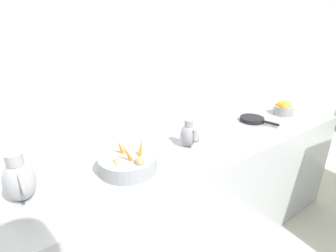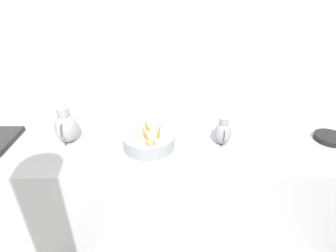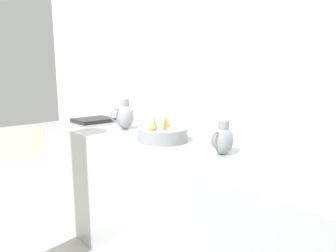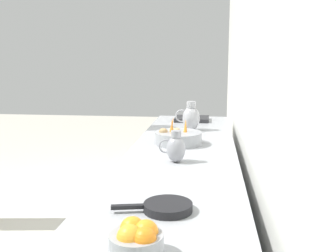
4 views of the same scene
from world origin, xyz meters
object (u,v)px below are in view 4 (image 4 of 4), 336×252
object	(u,v)px
vegetable_colander	(178,138)
metal_pitcher_tall	(191,117)
metal_pitcher_short	(176,148)
orange_bowl	(137,240)
skillet_on_counter	(167,207)

from	to	relation	value
vegetable_colander	metal_pitcher_tall	bearing A→B (deg)	-96.49
vegetable_colander	metal_pitcher_short	size ratio (longest dim) A/B	1.77
vegetable_colander	orange_bowl	size ratio (longest dim) A/B	1.96
orange_bowl	metal_pitcher_short	xyz separation A→B (m)	(-0.02, -1.13, 0.03)
skillet_on_counter	metal_pitcher_short	bearing A→B (deg)	-87.36
metal_pitcher_tall	metal_pitcher_short	size ratio (longest dim) A/B	1.30
vegetable_colander	skillet_on_counter	world-z (taller)	vegetable_colander
metal_pitcher_short	metal_pitcher_tall	bearing A→B (deg)	-91.84
vegetable_colander	metal_pitcher_short	xyz separation A→B (m)	(-0.03, 0.49, 0.04)
metal_pitcher_short	skillet_on_counter	world-z (taller)	metal_pitcher_short
orange_bowl	skillet_on_counter	bearing A→B (deg)	-97.60
orange_bowl	vegetable_colander	bearing A→B (deg)	-89.51
orange_bowl	metal_pitcher_short	world-z (taller)	metal_pitcher_short
metal_pitcher_tall	skillet_on_counter	bearing A→B (deg)	90.04
orange_bowl	metal_pitcher_short	distance (m)	1.13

